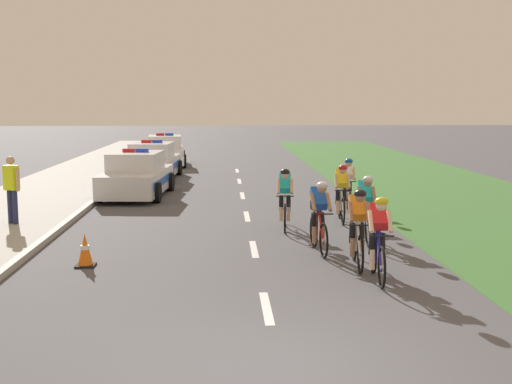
{
  "coord_description": "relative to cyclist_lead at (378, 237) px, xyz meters",
  "views": [
    {
      "loc": [
        -0.65,
        -7.13,
        3.11
      ],
      "look_at": [
        0.09,
        7.36,
        1.1
      ],
      "focal_mm": 45.68,
      "sensor_mm": 36.0,
      "label": 1
    }
  ],
  "objects": [
    {
      "name": "cyclist_seventh",
      "position": [
        0.9,
        7.5,
        0.0
      ],
      "size": [
        0.44,
        1.72,
        1.56
      ],
      "color": "black",
      "rests_on": "ground"
    },
    {
      "name": "cyclist_sixth",
      "position": [
        0.39,
        5.67,
        0.0
      ],
      "size": [
        0.44,
        1.72,
        1.56
      ],
      "color": "black",
      "rests_on": "ground"
    },
    {
      "name": "cyclist_fourth",
      "position": [
        0.46,
        3.14,
        0.0
      ],
      "size": [
        0.42,
        1.72,
        1.56
      ],
      "color": "black",
      "rests_on": "ground"
    },
    {
      "name": "ground_plane",
      "position": [
        -2.04,
        -3.84,
        -0.79
      ],
      "size": [
        160.0,
        160.0,
        0.0
      ],
      "primitive_type": "plane",
      "color": "#4C4C51"
    },
    {
      "name": "cyclist_second",
      "position": [
        -0.16,
        0.97,
        0.0
      ],
      "size": [
        0.44,
        1.72,
        1.56
      ],
      "color": "black",
      "rests_on": "ground"
    },
    {
      "name": "police_car_second",
      "position": [
        -5.54,
        15.54,
        -0.11
      ],
      "size": [
        2.19,
        4.5,
        1.59
      ],
      "color": "silver",
      "rests_on": "ground"
    },
    {
      "name": "cyclist_third",
      "position": [
        -0.71,
        2.18,
        0.0
      ],
      "size": [
        0.43,
        1.72,
        1.56
      ],
      "color": "black",
      "rests_on": "ground"
    },
    {
      "name": "lane_markings_centre",
      "position": [
        -2.04,
        6.59,
        -0.78
      ],
      "size": [
        0.14,
        25.6,
        0.01
      ],
      "color": "white",
      "rests_on": "ground"
    },
    {
      "name": "cyclist_lead",
      "position": [
        0.0,
        0.0,
        0.0
      ],
      "size": [
        0.44,
        1.72,
        1.56
      ],
      "color": "black",
      "rests_on": "ground"
    },
    {
      "name": "police_car_third",
      "position": [
        -5.53,
        21.28,
        -0.11
      ],
      "size": [
        2.26,
        4.53,
        1.59
      ],
      "color": "white",
      "rests_on": "ground"
    },
    {
      "name": "traffic_cone_near",
      "position": [
        -5.32,
        1.28,
        -0.48
      ],
      "size": [
        0.36,
        0.36,
        0.64
      ],
      "color": "black",
      "rests_on": "ground"
    },
    {
      "name": "kerb_edge",
      "position": [
        -6.67,
        10.16,
        -0.72
      ],
      "size": [
        0.16,
        60.0,
        0.13
      ],
      "primitive_type": "cube",
      "color": "#9E9E99",
      "rests_on": "ground"
    },
    {
      "name": "police_car_nearest",
      "position": [
        -5.54,
        10.6,
        -0.11
      ],
      "size": [
        2.25,
        4.52,
        1.59
      ],
      "color": "silver",
      "rests_on": "ground"
    },
    {
      "name": "cyclist_fifth",
      "position": [
        -1.18,
        4.72,
        0.0
      ],
      "size": [
        0.44,
        1.72,
        1.56
      ],
      "color": "black",
      "rests_on": "ground"
    },
    {
      "name": "grass_verge",
      "position": [
        5.03,
        10.16,
        -0.78
      ],
      "size": [
        7.0,
        60.0,
        0.01
      ],
      "primitive_type": "cube",
      "color": "#3D7033",
      "rests_on": "ground"
    },
    {
      "name": "sidewalk_slab",
      "position": [
        -8.62,
        10.16,
        -0.73
      ],
      "size": [
        4.06,
        60.0,
        0.12
      ],
      "primitive_type": "cube",
      "color": "#A3A099",
      "rests_on": "ground"
    },
    {
      "name": "spectator_closest",
      "position": [
        -7.89,
        5.18,
        0.3
      ],
      "size": [
        0.48,
        0.38,
        1.68
      ],
      "color": "#23284C",
      "rests_on": "sidewalk_slab"
    }
  ]
}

